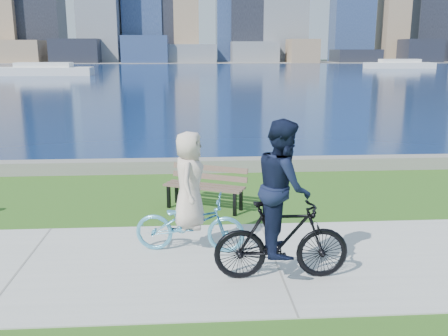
% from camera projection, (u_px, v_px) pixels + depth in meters
% --- Properties ---
extents(ground, '(320.00, 320.00, 0.00)m').
position_uv_depth(ground, '(275.00, 262.00, 8.01)').
color(ground, '#285516').
rests_on(ground, ground).
extents(concrete_path, '(80.00, 3.50, 0.02)m').
position_uv_depth(concrete_path, '(275.00, 261.00, 8.01)').
color(concrete_path, '#AFB0AA').
rests_on(concrete_path, ground).
extents(seawall, '(90.00, 0.50, 0.35)m').
position_uv_depth(seawall, '(238.00, 165.00, 13.99)').
color(seawall, slate).
rests_on(seawall, ground).
extents(bay_water, '(320.00, 131.00, 0.01)m').
position_uv_depth(bay_water, '(198.00, 71.00, 77.89)').
color(bay_water, '#0B214C').
rests_on(bay_water, ground).
extents(far_shore, '(320.00, 30.00, 0.12)m').
position_uv_depth(far_shore, '(194.00, 62.00, 134.16)').
color(far_shore, gray).
rests_on(far_shore, ground).
extents(ferry_near, '(12.30, 3.51, 1.67)m').
position_uv_depth(ferry_near, '(44.00, 70.00, 64.93)').
color(ferry_near, white).
rests_on(ferry_near, ground).
extents(ferry_far, '(12.07, 3.45, 1.64)m').
position_uv_depth(ferry_far, '(399.00, 65.00, 88.93)').
color(ferry_far, white).
rests_on(ferry_far, ground).
extents(park_bench, '(1.81, 1.26, 0.89)m').
position_uv_depth(park_bench, '(206.00, 183.00, 10.63)').
color(park_bench, black).
rests_on(park_bench, ground).
extents(cyclist_woman, '(0.91, 1.91, 2.03)m').
position_uv_depth(cyclist_woman, '(190.00, 208.00, 8.25)').
color(cyclist_woman, '#58AFD6').
rests_on(cyclist_woman, ground).
extents(cyclist_man, '(0.74, 1.99, 2.38)m').
position_uv_depth(cyclist_man, '(282.00, 214.00, 7.18)').
color(cyclist_man, black).
rests_on(cyclist_man, ground).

